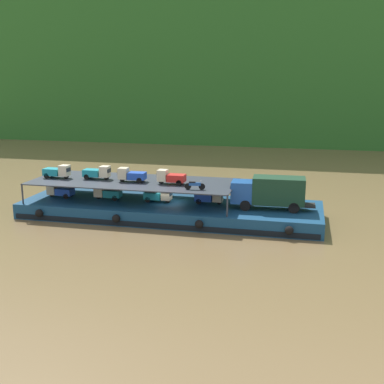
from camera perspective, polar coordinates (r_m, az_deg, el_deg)
name	(u,v)px	position (r m, az deg, el deg)	size (l,w,h in m)	color
ground_plane	(170,217)	(48.89, -2.60, -2.94)	(400.00, 400.00, 0.00)	brown
hillside_far_bank	(252,22)	(114.59, 7.02, 19.09)	(129.75, 35.21, 44.97)	#286023
cargo_barge	(170,210)	(48.65, -2.62, -2.10)	(29.69, 9.00, 1.50)	navy
covered_lorry	(270,192)	(46.23, 9.13, 0.04)	(7.92, 2.53, 3.10)	#1E4C99
cargo_rack	(133,182)	(49.18, -6.91, 1.21)	(20.49, 7.59, 2.00)	#2D333D
mini_truck_lower_stern	(60,191)	(52.25, -15.20, 0.15)	(2.77, 1.26, 1.38)	#1E47B7
mini_truck_lower_aft	(107,193)	(50.32, -9.89, -0.07)	(2.79, 1.30, 1.38)	teal
mini_truck_lower_mid	(159,195)	(48.63, -3.93, -0.37)	(2.79, 1.29, 1.38)	teal
mini_truck_lower_fore	(209,197)	(47.90, 2.06, -0.56)	(2.76, 1.23, 1.38)	#1E47B7
mini_truck_upper_stern	(57,171)	(52.05, -15.49, 2.34)	(2.78, 1.27, 1.38)	teal
mini_truck_upper_mid	(97,172)	(50.55, -11.02, 2.26)	(2.75, 1.22, 1.38)	teal
mini_truck_upper_fore	(132,175)	(48.72, -7.09, 1.99)	(2.77, 1.25, 1.38)	#1E47B7
mini_truck_upper_bow	(171,177)	(47.34, -2.49, 1.75)	(2.76, 1.23, 1.38)	red
motorcycle_upper_port	(195,185)	(45.03, 0.31, 0.82)	(1.90, 0.55, 0.87)	black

